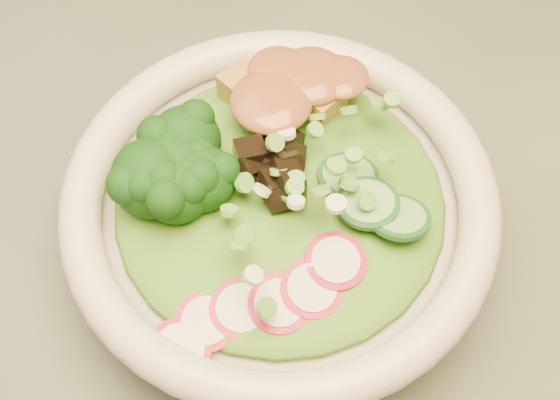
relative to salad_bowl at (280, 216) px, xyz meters
name	(u,v)px	position (x,y,z in m)	size (l,w,h in m)	color
salad_bowl	(280,216)	(0.00, 0.00, 0.00)	(0.26, 0.26, 0.07)	beige
lettuce_bed	(280,199)	(0.00, 0.00, 0.02)	(0.19, 0.19, 0.02)	#2E6114
broccoli_florets	(175,181)	(-0.05, 0.03, 0.03)	(0.08, 0.07, 0.04)	black
radish_slices	(275,297)	(-0.03, -0.05, 0.02)	(0.10, 0.04, 0.02)	maroon
cucumber_slices	(389,199)	(0.05, -0.03, 0.03)	(0.07, 0.07, 0.03)	#80B564
mushroom_heap	(282,170)	(0.01, 0.01, 0.03)	(0.07, 0.07, 0.04)	black
tofu_cubes	(291,106)	(0.03, 0.05, 0.03)	(0.09, 0.06, 0.03)	olive
peanut_sauce	(291,93)	(0.03, 0.05, 0.04)	(0.07, 0.05, 0.02)	brown
scallion_garnish	(280,178)	(0.00, 0.00, 0.04)	(0.18, 0.18, 0.02)	#65AC3C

